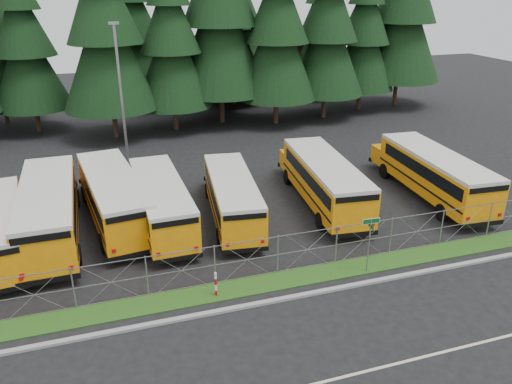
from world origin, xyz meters
TOP-DOWN VIEW (x-y plane):
  - ground at (0.00, 0.00)m, footprint 120.00×120.00m
  - curb at (0.00, -3.10)m, footprint 50.00×0.25m
  - grass_verge at (0.00, -1.70)m, footprint 50.00×1.40m
  - road_lane_line at (0.00, -8.00)m, footprint 50.00×0.12m
  - chainlink_fence at (0.00, -1.00)m, footprint 44.00×0.10m
  - brick_building at (6.00, 40.00)m, footprint 22.00×10.00m
  - bus_1 at (-11.20, 6.04)m, footprint 2.94×11.72m
  - bus_2 at (-7.93, 6.94)m, footprint 4.05×11.48m
  - bus_3 at (-5.47, 5.72)m, footprint 2.70×10.58m
  - bus_4 at (-1.50, 5.32)m, footprint 3.63×10.37m
  - bus_6 at (4.31, 5.59)m, footprint 3.80×11.50m
  - bus_east at (11.30, 4.56)m, footprint 3.43×11.50m
  - street_sign at (3.05, -2.18)m, footprint 0.84×0.55m
  - striped_bollard at (-4.19, -1.93)m, footprint 0.11×0.11m
  - light_standard at (-6.42, 17.16)m, footprint 0.70×0.35m
  - conifer_2 at (-13.47, 28.31)m, footprint 6.73×6.73m
  - conifer_3 at (-6.86, 24.25)m, footprint 7.99×7.99m
  - conifer_4 at (-1.47, 24.92)m, footprint 6.93×6.93m
  - conifer_5 at (3.28, 26.25)m, footprint 8.94×8.94m
  - conifer_6 at (8.09, 24.25)m, footprint 7.51×7.51m
  - conifer_7 at (13.40, 24.87)m, footprint 7.42×7.42m
  - conifer_8 at (18.41, 26.85)m, footprint 6.79×6.79m
  - conifer_9 at (23.19, 27.46)m, footprint 8.71×8.71m
  - conifer_11 at (-3.61, 34.26)m, footprint 6.90×6.90m
  - conifer_12 at (6.48, 33.65)m, footprint 8.14×8.14m
  - conifer_13 at (16.77, 33.83)m, footprint 6.66×6.66m

SIDE VIEW (x-z plane):
  - ground at x=0.00m, z-range 0.00..0.00m
  - road_lane_line at x=0.00m, z-range 0.00..0.01m
  - grass_verge at x=0.00m, z-range 0.00..0.06m
  - curb at x=0.00m, z-range 0.00..0.12m
  - striped_bollard at x=-4.19m, z-range 0.00..1.20m
  - chainlink_fence at x=0.00m, z-range 0.00..2.00m
  - bus_4 at x=-1.50m, z-range 0.00..2.66m
  - bus_3 at x=-5.47m, z-range 0.00..2.76m
  - bus_2 at x=-7.93m, z-range 0.00..2.95m
  - bus_6 at x=4.31m, z-range 0.00..2.96m
  - bus_east at x=11.30m, z-range 0.00..2.97m
  - bus_1 at x=-11.20m, z-range 0.00..3.06m
  - street_sign at x=3.05m, z-range 0.63..3.44m
  - brick_building at x=6.00m, z-range 0.00..6.00m
  - light_standard at x=-6.42m, z-range 0.43..10.57m
  - conifer_13 at x=16.77m, z-range 0.00..14.72m
  - conifer_2 at x=-13.47m, z-range 0.00..14.89m
  - conifer_8 at x=18.41m, z-range 0.00..15.01m
  - conifer_11 at x=-3.61m, z-range 0.00..15.26m
  - conifer_4 at x=-1.47m, z-range 0.00..15.34m
  - conifer_7 at x=13.40m, z-range 0.00..16.41m
  - conifer_6 at x=8.09m, z-range 0.00..16.61m
  - conifer_3 at x=-6.86m, z-range 0.00..17.68m
  - conifer_12 at x=6.48m, z-range 0.00..17.99m
  - conifer_9 at x=23.19m, z-range 0.00..19.25m
  - conifer_5 at x=3.28m, z-range 0.00..19.76m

